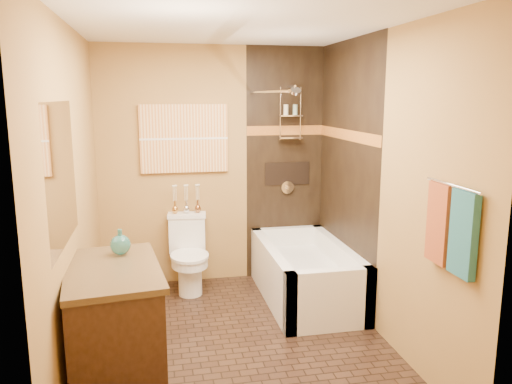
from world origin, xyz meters
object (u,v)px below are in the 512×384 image
object	(u,v)px
bathtub	(305,278)
vanity	(114,328)
sunset_painting	(184,139)
toilet	(189,254)

from	to	relation	value
bathtub	vanity	world-z (taller)	vanity
sunset_painting	bathtub	xyz separation A→B (m)	(1.11, -0.73, -1.33)
sunset_painting	vanity	bearing A→B (deg)	-107.66
toilet	bathtub	bearing A→B (deg)	-17.22
toilet	vanity	size ratio (longest dim) A/B	0.74
sunset_painting	bathtub	bearing A→B (deg)	-33.21
vanity	bathtub	bearing A→B (deg)	28.18
toilet	sunset_painting	bearing A→B (deg)	95.56
bathtub	toilet	size ratio (longest dim) A/B	1.93
sunset_painting	bathtub	size ratio (longest dim) A/B	0.60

